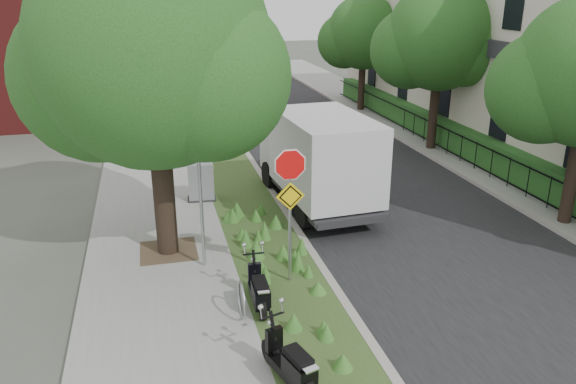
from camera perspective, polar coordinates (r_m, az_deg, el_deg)
name	(u,v)px	position (r m, az deg, el deg)	size (l,w,h in m)	color
ground	(357,290)	(12.83, 7.02, -9.86)	(120.00, 120.00, 0.00)	#4C5147
sidewalk_near	(152,169)	(21.28, -13.64, 2.27)	(3.50, 60.00, 0.12)	gray
verge	(226,164)	(21.45, -6.29, 2.87)	(2.00, 60.00, 0.12)	#344E21
kerb_near	(252,162)	(21.59, -3.67, 3.09)	(0.20, 60.00, 0.13)	#9E9991
road	(339,157)	(22.47, 5.16, 3.57)	(7.00, 60.00, 0.01)	black
kerb_far	(419,150)	(23.81, 13.17, 4.22)	(0.20, 60.00, 0.13)	#9E9991
footpath_far	(456,147)	(24.62, 16.71, 4.40)	(3.20, 60.00, 0.12)	gray
street_tree_main	(149,62)	(13.27, -13.90, 12.73)	(6.21, 5.54, 7.66)	black
bare_post	(200,187)	(12.88, -8.92, 0.55)	(0.08, 0.08, 4.00)	#A5A8AD
bike_hoop	(242,300)	(11.46, -4.72, -10.86)	(0.06, 0.78, 0.77)	#A5A8AD
sign_assembly	(290,189)	(11.96, 0.22, 0.30)	(0.94, 0.08, 3.22)	#A5A8AD
fence_far	(436,134)	(23.98, 14.78, 5.69)	(0.04, 24.00, 1.00)	black
hedge_far	(451,133)	(24.32, 16.24, 5.75)	(1.00, 24.00, 1.10)	#244E1C
terrace_houses	(539,45)	(25.76, 24.16, 13.50)	(7.40, 26.40, 8.20)	beige
brick_building	(36,31)	(32.82, -24.24, 14.66)	(9.40, 10.40, 8.30)	maroon
far_tree_b	(438,42)	(23.29, 14.97, 14.53)	(4.83, 4.31, 6.56)	black
far_tree_c	(362,36)	(30.56, 7.57, 15.42)	(4.37, 3.89, 5.93)	black
scooter_near	(293,369)	(9.63, 0.53, -17.55)	(0.65, 1.59, 0.78)	black
scooter_far	(259,294)	(11.67, -2.92, -10.29)	(0.34, 1.55, 0.74)	black
box_truck	(318,155)	(16.87, 3.09, 3.74)	(2.53, 5.65, 2.50)	#262628
utility_cabinet	(201,182)	(17.61, -8.83, 0.99)	(0.92, 0.65, 1.17)	#262628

